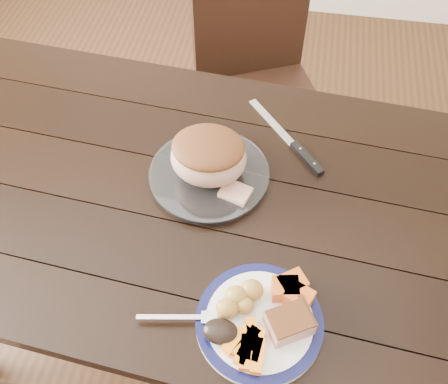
% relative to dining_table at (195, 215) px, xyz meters
% --- Properties ---
extents(ground, '(4.00, 4.00, 0.00)m').
position_rel_dining_table_xyz_m(ground, '(0.00, 0.00, -0.66)').
color(ground, '#472B16').
rests_on(ground, ground).
extents(dining_table, '(1.67, 1.03, 0.75)m').
position_rel_dining_table_xyz_m(dining_table, '(0.00, 0.00, 0.00)').
color(dining_table, black).
rests_on(dining_table, ground).
extents(chair_far, '(0.56, 0.57, 0.93)m').
position_rel_dining_table_xyz_m(chair_far, '(0.08, 0.73, -0.13)').
color(chair_far, black).
rests_on(chair_far, ground).
extents(dinner_plate, '(0.26, 0.26, 0.02)m').
position_rel_dining_table_xyz_m(dinner_plate, '(0.20, -0.31, 0.10)').
color(dinner_plate, white).
rests_on(dinner_plate, dining_table).
extents(plate_rim, '(0.26, 0.26, 0.02)m').
position_rel_dining_table_xyz_m(plate_rim, '(0.20, -0.31, 0.11)').
color(plate_rim, '#0B0D37').
rests_on(plate_rim, dinner_plate).
extents(serving_platter, '(0.29, 0.29, 0.02)m').
position_rel_dining_table_xyz_m(serving_platter, '(0.03, 0.06, 0.10)').
color(serving_platter, white).
rests_on(serving_platter, dining_table).
extents(pork_slice, '(0.11, 0.10, 0.04)m').
position_rel_dining_table_xyz_m(pork_slice, '(0.26, -0.31, 0.13)').
color(pork_slice, tan).
rests_on(pork_slice, dinner_plate).
extents(roasted_potatoes, '(0.09, 0.09, 0.04)m').
position_rel_dining_table_xyz_m(roasted_potatoes, '(0.16, -0.28, 0.13)').
color(roasted_potatoes, gold).
rests_on(roasted_potatoes, dinner_plate).
extents(carrot_batons, '(0.08, 0.11, 0.02)m').
position_rel_dining_table_xyz_m(carrot_batons, '(0.19, -0.37, 0.12)').
color(carrot_batons, orange).
rests_on(carrot_batons, dinner_plate).
extents(pumpkin_wedges, '(0.09, 0.09, 0.04)m').
position_rel_dining_table_xyz_m(pumpkin_wedges, '(0.26, -0.24, 0.13)').
color(pumpkin_wedges, orange).
rests_on(pumpkin_wedges, dinner_plate).
extents(dark_mushroom, '(0.07, 0.05, 0.03)m').
position_rel_dining_table_xyz_m(dark_mushroom, '(0.13, -0.35, 0.13)').
color(dark_mushroom, black).
rests_on(dark_mushroom, dinner_plate).
extents(fork, '(0.18, 0.05, 0.00)m').
position_rel_dining_table_xyz_m(fork, '(0.06, -0.33, 0.11)').
color(fork, silver).
rests_on(fork, dinner_plate).
extents(roast_joint, '(0.19, 0.16, 0.12)m').
position_rel_dining_table_xyz_m(roast_joint, '(0.03, 0.06, 0.17)').
color(roast_joint, tan).
rests_on(roast_joint, serving_platter).
extents(cut_slice, '(0.08, 0.07, 0.02)m').
position_rel_dining_table_xyz_m(cut_slice, '(0.10, 0.00, 0.12)').
color(cut_slice, tan).
rests_on(cut_slice, serving_platter).
extents(carving_knife, '(0.22, 0.26, 0.01)m').
position_rel_dining_table_xyz_m(carving_knife, '(0.24, 0.19, 0.10)').
color(carving_knife, silver).
rests_on(carving_knife, dining_table).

